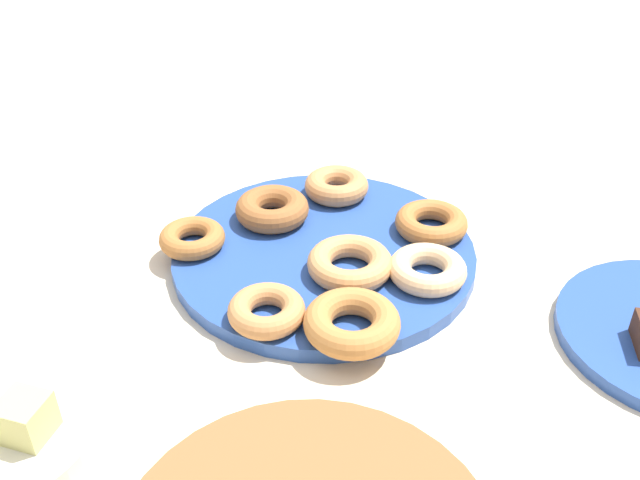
{
  "coord_description": "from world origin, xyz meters",
  "views": [
    {
      "loc": [
        -0.09,
        0.66,
        0.47
      ],
      "look_at": [
        0.0,
        0.03,
        0.05
      ],
      "focal_mm": 39.64,
      "sensor_mm": 36.0,
      "label": 1
    }
  ],
  "objects": [
    {
      "name": "ground_plane",
      "position": [
        0.0,
        0.0,
        0.0
      ],
      "size": [
        2.4,
        2.4,
        0.0
      ],
      "primitive_type": "plane",
      "color": "beige"
    },
    {
      "name": "donut_plate",
      "position": [
        0.0,
        0.0,
        0.01
      ],
      "size": [
        0.35,
        0.35,
        0.02
      ],
      "primitive_type": "cylinder",
      "color": "#284C9E",
      "rests_on": "ground_plane"
    },
    {
      "name": "donut_0",
      "position": [
        0.15,
        0.02,
        0.03
      ],
      "size": [
        0.1,
        0.1,
        0.02
      ],
      "primitive_type": "torus",
      "rotation": [
        0.0,
        0.0,
        0.37
      ],
      "color": "#AD6B33",
      "rests_on": "donut_plate"
    },
    {
      "name": "donut_1",
      "position": [
        -0.12,
        -0.05,
        0.03
      ],
      "size": [
        0.11,
        0.11,
        0.02
      ],
      "primitive_type": "torus",
      "rotation": [
        0.0,
        0.0,
        4.25
      ],
      "color": "#AD6B33",
      "rests_on": "donut_plate"
    },
    {
      "name": "donut_2",
      "position": [
        -0.03,
        0.04,
        0.03
      ],
      "size": [
        0.09,
        0.09,
        0.03
      ],
      "primitive_type": "torus",
      "rotation": [
        0.0,
        0.0,
        3.12
      ],
      "color": "tan",
      "rests_on": "donut_plate"
    },
    {
      "name": "donut_3",
      "position": [
        0.04,
        0.13,
        0.03
      ],
      "size": [
        0.11,
        0.11,
        0.02
      ],
      "primitive_type": "torus",
      "rotation": [
        0.0,
        0.0,
        4.21
      ],
      "color": "#C6844C",
      "rests_on": "donut_plate"
    },
    {
      "name": "donut_4",
      "position": [
        -0.0,
        -0.12,
        0.03
      ],
      "size": [
        0.11,
        0.11,
        0.03
      ],
      "primitive_type": "torus",
      "rotation": [
        0.0,
        0.0,
        5.65
      ],
      "color": "#C6844C",
      "rests_on": "donut_plate"
    },
    {
      "name": "donut_5",
      "position": [
        0.07,
        -0.05,
        0.03
      ],
      "size": [
        0.1,
        0.1,
        0.03
      ],
      "primitive_type": "torus",
      "rotation": [
        0.0,
        0.0,
        4.9
      ],
      "color": "#995B2D",
      "rests_on": "donut_plate"
    },
    {
      "name": "donut_6",
      "position": [
        -0.12,
        0.04,
        0.03
      ],
      "size": [
        0.09,
        0.09,
        0.02
      ],
      "primitive_type": "torus",
      "rotation": [
        0.0,
        0.0,
        1.48
      ],
      "color": "#EABC84",
      "rests_on": "donut_plate"
    },
    {
      "name": "donut_7",
      "position": [
        -0.05,
        0.14,
        0.03
      ],
      "size": [
        0.1,
        0.1,
        0.03
      ],
      "primitive_type": "torus",
      "rotation": [
        0.0,
        0.0,
        3.12
      ],
      "color": "#BC7A3D",
      "rests_on": "donut_plate"
    },
    {
      "name": "fruit_bowl",
      "position": [
        0.22,
        0.31,
        0.02
      ],
      "size": [
        0.15,
        0.15,
        0.03
      ],
      "primitive_type": "cylinder",
      "color": "silver",
      "rests_on": "ground_plane"
    },
    {
      "name": "melon_chunk_left",
      "position": [
        0.19,
        0.31,
        0.05
      ],
      "size": [
        0.04,
        0.04,
        0.04
      ],
      "primitive_type": "cube",
      "rotation": [
        0.0,
        0.0,
        -0.16
      ],
      "color": "#DBD67A",
      "rests_on": "fruit_bowl"
    }
  ]
}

